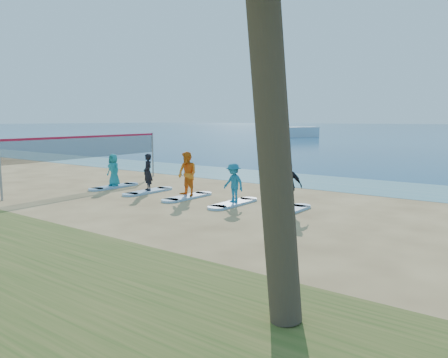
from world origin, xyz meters
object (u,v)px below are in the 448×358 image
Objects in this scene: surfboard_2 at (188,197)px; student_0 at (114,170)px; surfboard_3 at (233,203)px; student_4 at (288,186)px; volleyball_net at (89,147)px; surfboard_1 at (148,191)px; student_2 at (187,174)px; student_3 at (233,183)px; boat_offshore_a at (298,137)px; surfboard_0 at (114,187)px; surfboard_4 at (288,211)px; student_1 at (148,172)px.

student_0 is at bearing 180.00° from surfboard_2.
student_4 is (2.35, 0.00, 0.90)m from surfboard_3.
volleyball_net reaches higher than student_0.
student_0 is 0.70× the size of surfboard_3.
surfboard_1 is at bearing 169.52° from student_4.
surfboard_1 is at bearing -171.38° from student_2.
volleyball_net is 4.07m from surfboard_1.
student_3 is (8.29, 0.41, -1.06)m from volleyball_net.
surfboard_3 is (27.07, -58.26, 0.04)m from boat_offshore_a.
volleyball_net is 10.68m from student_4.
surfboard_0 is at bearing 0.00° from student_0.
surfboard_1 is at bearing 6.50° from volleyball_net.
surfboard_4 is 1.29× the size of student_4.
volleyball_net is at bearing -50.08° from boat_offshore_a.
volleyball_net reaches higher than student_4.
student_0 reaches higher than student_3.
surfboard_2 is (2.35, 0.00, -0.87)m from student_1.
student_4 reaches higher than surfboard_4.
student_1 is at bearing 180.00° from surfboard_4.
student_2 is at bearing 1.06° from student_0.
surfboard_0 is 1.33× the size of student_1.
surfboard_2 is at bearing -169.61° from student_3.
student_0 is 4.69m from student_2.
student_2 is 2.54m from surfboard_3.
student_4 is at bearing 0.00° from surfboard_4.
student_2 reaches higher than boat_offshore_a.
student_4 is at bearing -41.05° from boat_offshore_a.
student_3 is at bearing 23.19° from student_1.
surfboard_0 is 1.29× the size of student_4.
student_1 is at bearing 169.52° from student_4.
surfboard_0 is at bearing -48.86° from boat_offshore_a.
surfboard_0 is 4.79m from student_2.
student_1 is 2.35m from student_2.
surfboard_0 is at bearing -169.61° from student_3.
student_0 is 7.08m from surfboard_3.
student_1 is 7.04m from student_4.
student_4 is at bearing 8.62° from student_2.
volleyball_net is at bearing -167.43° from student_2.
student_1 is 0.75× the size of surfboard_3.
student_4 is (4.69, 0.00, 0.90)m from surfboard_2.
surfboard_3 is (2.35, 0.00, -0.96)m from student_2.
surfboard_2 is 1.46× the size of student_3.
boat_offshore_a is 4.90× the size of student_1.
surfboard_3 is at bearing 2.83° from volleyball_net.
student_1 is (0.00, 0.00, 0.87)m from surfboard_1.
volleyball_net is 6.24m from surfboard_2.
surfboard_1 is 2.35m from surfboard_2.
student_4 is at bearing 0.00° from surfboard_2.
surfboard_3 and surfboard_4 have the same top height.
student_1 is at bearing 180.00° from surfboard_3.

